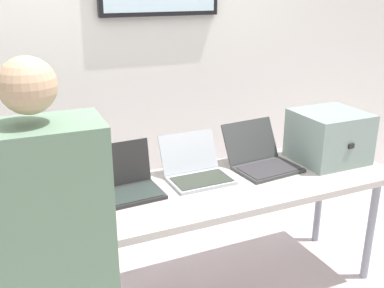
% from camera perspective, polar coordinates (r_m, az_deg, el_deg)
% --- Properties ---
extents(back_wall, '(8.00, 0.11, 2.71)m').
position_cam_1_polar(back_wall, '(3.34, -9.97, 11.29)').
color(back_wall, silver).
rests_on(back_wall, ground).
extents(workbench, '(2.72, 0.70, 0.76)m').
position_cam_1_polar(workbench, '(2.50, -2.53, -7.32)').
color(workbench, '#B2A8A4').
rests_on(workbench, ground).
extents(equipment_box, '(0.42, 0.40, 0.32)m').
position_cam_1_polar(equipment_box, '(3.00, 16.99, 0.94)').
color(equipment_box, gray).
rests_on(equipment_box, workbench).
extents(laptop_station_1, '(0.38, 0.30, 0.26)m').
position_cam_1_polar(laptop_station_1, '(2.42, -18.81, -6.47)').
color(laptop_station_1, black).
rests_on(laptop_station_1, workbench).
extents(laptop_station_2, '(0.34, 0.31, 0.26)m').
position_cam_1_polar(laptop_station_2, '(2.48, -8.22, -4.85)').
color(laptop_station_2, '#262425').
rests_on(laptop_station_2, workbench).
extents(laptop_station_3, '(0.36, 0.35, 0.24)m').
position_cam_1_polar(laptop_station_3, '(2.63, 0.51, -3.23)').
color(laptop_station_3, '#ADB0BB').
rests_on(laptop_station_3, workbench).
extents(laptop_station_4, '(0.41, 0.42, 0.26)m').
position_cam_1_polar(laptop_station_4, '(2.82, 8.77, -1.77)').
color(laptop_station_4, '#393A3B').
rests_on(laptop_station_4, workbench).
extents(person, '(0.45, 0.59, 1.63)m').
position_cam_1_polar(person, '(1.68, -17.95, -11.68)').
color(person, slate).
rests_on(person, ground).
extents(coffee_mug, '(0.08, 0.08, 0.09)m').
position_cam_1_polar(coffee_mug, '(2.09, -20.30, -11.27)').
color(coffee_mug, '#C34436').
rests_on(coffee_mug, workbench).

